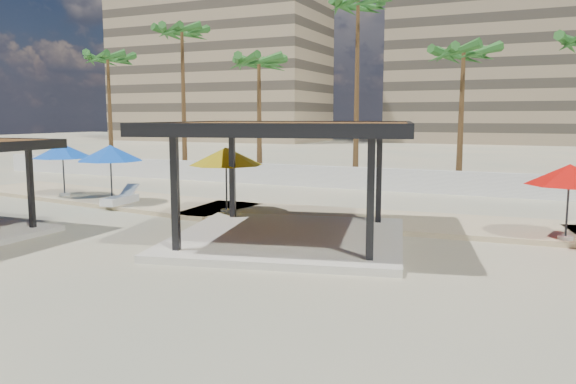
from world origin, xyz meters
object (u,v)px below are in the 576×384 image
at_px(lounger_a, 120,199).
at_px(umbrella_c, 570,175).
at_px(umbrella_a, 62,151).
at_px(pavilion_central, 289,171).

bearing_deg(lounger_a, umbrella_c, -94.90).
bearing_deg(lounger_a, umbrella_a, 73.86).
distance_m(pavilion_central, umbrella_c, 8.48).
distance_m(umbrella_c, lounger_a, 17.40).
xyz_separation_m(pavilion_central, umbrella_c, (7.95, 2.95, -0.07)).
bearing_deg(umbrella_c, pavilion_central, -159.67).
distance_m(umbrella_a, lounger_a, 4.60).
bearing_deg(pavilion_central, umbrella_a, 151.23).
xyz_separation_m(umbrella_a, umbrella_c, (21.38, -0.87, -0.14)).
bearing_deg(umbrella_a, pavilion_central, -15.84).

